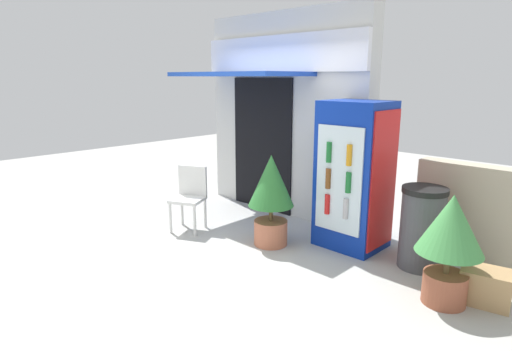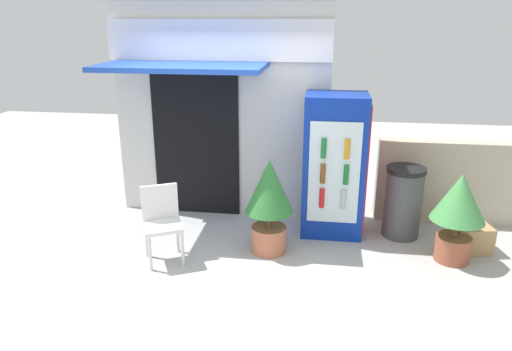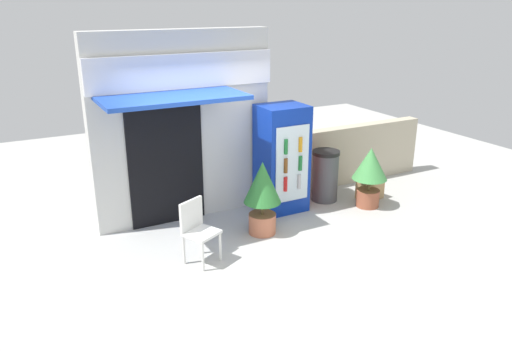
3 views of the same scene
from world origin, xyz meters
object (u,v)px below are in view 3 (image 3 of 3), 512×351
Objects in this scene: plastic_chair at (197,227)px; potted_plant_near_shop at (262,191)px; drink_cooler at (282,159)px; trash_bin at (325,176)px; potted_plant_curbside at (370,170)px; cardboard_box at (370,190)px.

potted_plant_near_shop is at bearing 16.17° from plastic_chair.
plastic_chair is 0.76× the size of potted_plant_near_shop.
trash_bin is at bearing -1.29° from drink_cooler.
drink_cooler is 1.03m from potted_plant_near_shop.
cardboard_box is (0.27, 0.27, -0.49)m from potted_plant_curbside.
cardboard_box is at bearing 10.73° from plastic_chair.
trash_bin reaches higher than cardboard_box.
drink_cooler reaches higher than potted_plant_curbside.
potted_plant_near_shop reaches higher than plastic_chair.
plastic_chair is at bearing -169.27° from cardboard_box.
drink_cooler is 1.96× the size of trash_bin.
potted_plant_near_shop is 1.76m from trash_bin.
trash_bin is (1.62, 0.66, -0.22)m from potted_plant_near_shop.
trash_bin is at bearing 157.09° from cardboard_box.
plastic_chair is 2.98m from trash_bin.
plastic_chair is at bearing -172.93° from potted_plant_curbside.
potted_plant_near_shop is at bearing -178.23° from potted_plant_curbside.
plastic_chair is 1.25m from potted_plant_near_shop.
trash_bin is at bearing 19.63° from plastic_chair.
drink_cooler is at bearing 155.95° from potted_plant_curbside.
potted_plant_curbside is at bearing 7.07° from plastic_chair.
drink_cooler reaches higher than plastic_chair.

